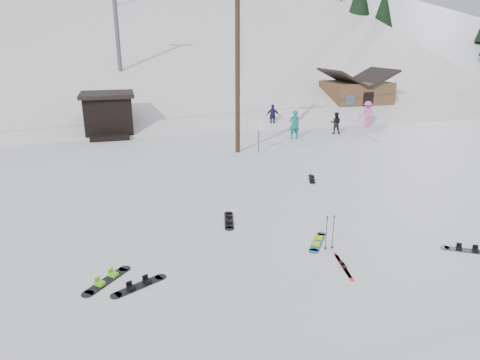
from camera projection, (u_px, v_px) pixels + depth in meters
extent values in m
plane|color=white|center=(305.00, 290.00, 10.81)|extent=(200.00, 200.00, 0.00)
cube|color=white|center=(155.00, 164.00, 64.95)|extent=(60.00, 85.24, 65.97)
cube|color=white|center=(394.00, 150.00, 69.60)|extent=(45.66, 93.98, 54.59)
cylinder|color=#3A2819|center=(238.00, 70.00, 22.74)|extent=(0.26, 0.26, 9.00)
cylinder|color=#595B60|center=(259.00, 137.00, 23.77)|extent=(0.07, 0.07, 1.80)
cube|color=white|center=(259.00, 125.00, 23.53)|extent=(0.50, 0.04, 0.60)
cube|color=black|center=(109.00, 115.00, 28.41)|extent=(3.00, 3.00, 2.50)
cube|color=black|center=(107.00, 94.00, 27.98)|extent=(3.40, 3.40, 0.25)
cube|color=black|center=(110.00, 137.00, 27.10)|extent=(2.40, 1.20, 0.30)
cylinder|color=#595B60|center=(116.00, 24.00, 35.04)|extent=(0.36, 0.36, 8.00)
cube|color=brown|center=(355.00, 98.00, 36.15)|extent=(5.00, 4.00, 2.70)
cube|color=black|center=(342.00, 78.00, 35.28)|extent=(2.69, 4.40, 1.43)
cube|color=black|center=(371.00, 77.00, 35.96)|extent=(2.69, 4.40, 1.43)
cube|color=black|center=(368.00, 104.00, 34.37)|extent=(0.90, 0.06, 1.90)
cube|color=#165E92|center=(318.00, 242.00, 13.34)|extent=(0.98, 1.21, 0.03)
cylinder|color=#165E92|center=(321.00, 234.00, 13.91)|extent=(0.29, 0.29, 0.03)
cylinder|color=#165E92|center=(314.00, 251.00, 12.77)|extent=(0.29, 0.29, 0.03)
cube|color=#DFE50C|center=(319.00, 238.00, 13.53)|extent=(0.26, 0.25, 0.08)
cube|color=#DFE50C|center=(316.00, 244.00, 13.12)|extent=(0.26, 0.25, 0.08)
cube|color=red|center=(344.00, 267.00, 11.86)|extent=(0.33, 1.43, 0.02)
cube|color=black|center=(344.00, 266.00, 11.85)|extent=(0.12, 0.27, 0.06)
cube|color=red|center=(342.00, 265.00, 12.00)|extent=(0.33, 1.43, 0.02)
cube|color=black|center=(342.00, 264.00, 11.99)|extent=(0.12, 0.27, 0.06)
cylinder|color=black|center=(326.00, 234.00, 12.73)|extent=(0.02, 0.02, 1.06)
cylinder|color=black|center=(325.00, 248.00, 12.88)|extent=(0.08, 0.08, 0.01)
cylinder|color=black|center=(327.00, 218.00, 12.57)|extent=(0.03, 0.03, 0.10)
cylinder|color=black|center=(333.00, 233.00, 12.79)|extent=(0.02, 0.02, 1.06)
cylinder|color=black|center=(332.00, 247.00, 12.93)|extent=(0.08, 0.08, 0.01)
cylinder|color=black|center=(334.00, 217.00, 12.62)|extent=(0.03, 0.03, 0.10)
cube|color=black|center=(139.00, 286.00, 10.96)|extent=(1.28, 0.85, 0.03)
cylinder|color=black|center=(161.00, 277.00, 11.38)|extent=(0.30, 0.30, 0.03)
cylinder|color=black|center=(116.00, 296.00, 10.55)|extent=(0.30, 0.30, 0.03)
cube|color=black|center=(147.00, 281.00, 11.10)|extent=(0.24, 0.26, 0.08)
cube|color=black|center=(131.00, 287.00, 10.80)|extent=(0.24, 0.26, 0.08)
cube|color=black|center=(229.00, 221.00, 14.93)|extent=(0.59, 1.39, 0.03)
cylinder|color=black|center=(228.00, 213.00, 15.57)|extent=(0.31, 0.31, 0.03)
cylinder|color=black|center=(229.00, 229.00, 14.29)|extent=(0.31, 0.31, 0.03)
cube|color=black|center=(229.00, 216.00, 15.15)|extent=(0.25, 0.21, 0.09)
cube|color=black|center=(229.00, 222.00, 14.68)|extent=(0.25, 0.21, 0.09)
cube|color=black|center=(107.00, 281.00, 11.20)|extent=(1.15, 1.24, 0.03)
cylinder|color=black|center=(125.00, 269.00, 11.79)|extent=(0.32, 0.32, 0.03)
cylinder|color=black|center=(88.00, 294.00, 10.62)|extent=(0.32, 0.32, 0.03)
cube|color=#71D118|center=(113.00, 274.00, 11.39)|extent=(0.28, 0.28, 0.09)
cube|color=#71D118|center=(100.00, 283.00, 10.97)|extent=(0.28, 0.28, 0.09)
cube|color=black|center=(467.00, 250.00, 12.82)|extent=(1.18, 0.91, 0.03)
cylinder|color=black|center=(445.00, 248.00, 13.00)|extent=(0.28, 0.28, 0.03)
cube|color=black|center=(475.00, 250.00, 12.74)|extent=(0.24, 0.25, 0.08)
cube|color=black|center=(459.00, 248.00, 12.87)|extent=(0.24, 0.25, 0.08)
cube|color=black|center=(312.00, 179.00, 19.39)|extent=(0.66, 1.16, 0.02)
cylinder|color=black|center=(311.00, 175.00, 19.93)|extent=(0.26, 0.26, 0.02)
cylinder|color=black|center=(313.00, 183.00, 18.85)|extent=(0.26, 0.26, 0.02)
cube|color=black|center=(312.00, 177.00, 19.57)|extent=(0.22, 0.20, 0.07)
cube|color=black|center=(312.00, 179.00, 19.18)|extent=(0.22, 0.20, 0.07)
imported|color=#0A6D67|center=(294.00, 125.00, 27.04)|extent=(0.70, 0.48, 1.84)
imported|color=black|center=(336.00, 123.00, 28.64)|extent=(0.88, 0.82, 1.45)
imported|color=#EB53A0|center=(367.00, 114.00, 30.90)|extent=(1.26, 0.81, 1.85)
imported|color=#1A1C42|center=(273.00, 116.00, 30.58)|extent=(1.05, 0.66, 1.67)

